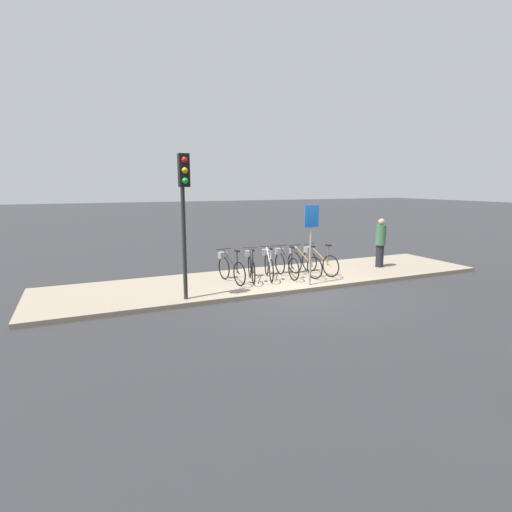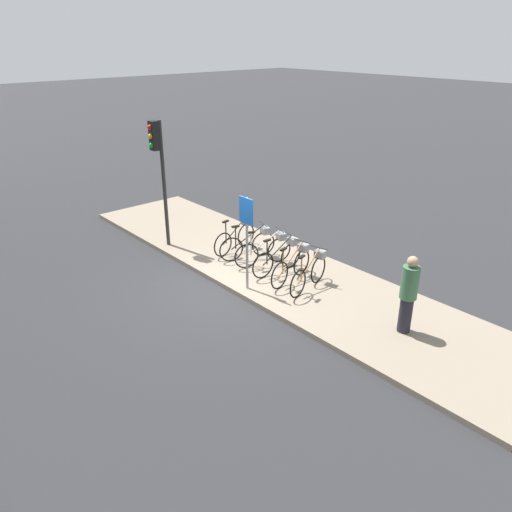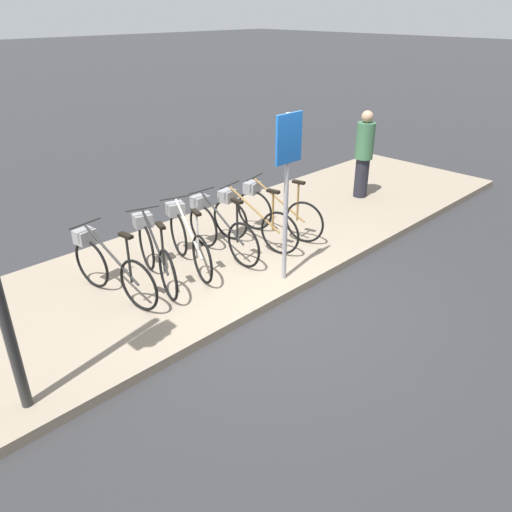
# 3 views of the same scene
# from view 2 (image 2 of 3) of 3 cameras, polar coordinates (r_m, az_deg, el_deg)

# --- Properties ---
(ground_plane) EXTENTS (120.00, 120.00, 0.00)m
(ground_plane) POSITION_cam_2_polar(r_m,az_deg,el_deg) (11.99, -3.51, -3.85)
(ground_plane) COLOR #2D2D30
(sidewalk) EXTENTS (13.52, 3.08, 0.12)m
(sidewalk) POSITION_cam_2_polar(r_m,az_deg,el_deg) (12.85, 1.90, -1.49)
(sidewalk) COLOR gray
(sidewalk) RESTS_ON ground_plane
(parked_bicycle_0) EXTENTS (0.46, 1.58, 0.98)m
(parked_bicycle_0) POSITION_cam_2_polar(r_m,az_deg,el_deg) (13.66, -2.19, 2.36)
(parked_bicycle_0) COLOR black
(parked_bicycle_0) RESTS_ON sidewalk
(parked_bicycle_1) EXTENTS (0.61, 1.54, 0.98)m
(parked_bicycle_1) POSITION_cam_2_polar(r_m,az_deg,el_deg) (13.17, -0.61, 1.53)
(parked_bicycle_1) COLOR black
(parked_bicycle_1) RESTS_ON sidewalk
(parked_bicycle_2) EXTENTS (0.61, 1.54, 0.98)m
(parked_bicycle_2) POSITION_cam_2_polar(r_m,az_deg,el_deg) (12.80, 1.19, 0.82)
(parked_bicycle_2) COLOR black
(parked_bicycle_2) RESTS_ON sidewalk
(parked_bicycle_3) EXTENTS (0.46, 1.59, 0.98)m
(parked_bicycle_3) POSITION_cam_2_polar(r_m,az_deg,el_deg) (12.41, 2.76, 0.02)
(parked_bicycle_3) COLOR black
(parked_bicycle_3) RESTS_ON sidewalk
(parked_bicycle_4) EXTENTS (0.47, 1.58, 0.98)m
(parked_bicycle_4) POSITION_cam_2_polar(r_m,az_deg,el_deg) (12.00, 4.28, -0.89)
(parked_bicycle_4) COLOR black
(parked_bicycle_4) RESTS_ON sidewalk
(parked_bicycle_5) EXTENTS (0.52, 1.56, 0.98)m
(parked_bicycle_5) POSITION_cam_2_polar(r_m,az_deg,el_deg) (11.66, 6.26, -1.74)
(parked_bicycle_5) COLOR black
(parked_bicycle_5) RESTS_ON sidewalk
(pedestrian) EXTENTS (0.34, 0.34, 1.64)m
(pedestrian) POSITION_cam_2_polar(r_m,az_deg,el_deg) (10.19, 17.02, -4.07)
(pedestrian) COLOR #23232D
(pedestrian) RESTS_ON sidewalk
(traffic_light) EXTENTS (0.24, 0.40, 3.46)m
(traffic_light) POSITION_cam_2_polar(r_m,az_deg,el_deg) (13.60, -11.10, 10.92)
(traffic_light) COLOR #2D2D2D
(traffic_light) RESTS_ON sidewalk
(sign_post) EXTENTS (0.44, 0.07, 2.22)m
(sign_post) POSITION_cam_2_polar(r_m,az_deg,el_deg) (11.15, -1.09, 3.21)
(sign_post) COLOR #99999E
(sign_post) RESTS_ON sidewalk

